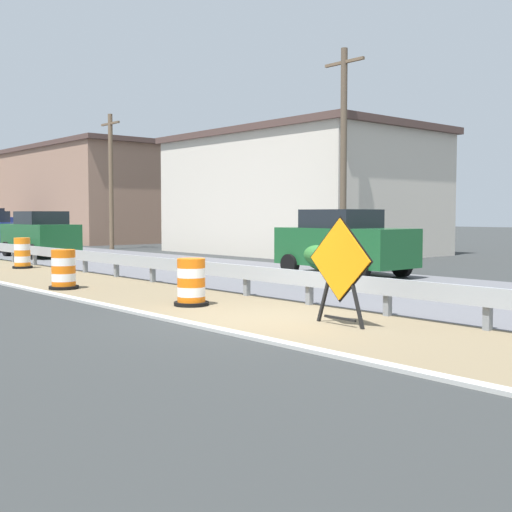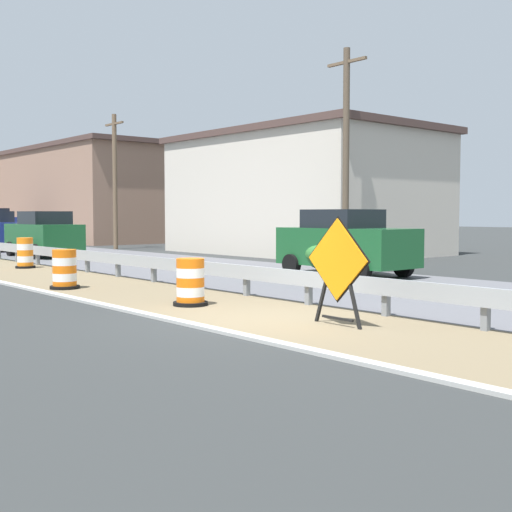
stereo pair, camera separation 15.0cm
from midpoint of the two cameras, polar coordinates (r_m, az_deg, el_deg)
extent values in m
plane|color=#2B2D2D|center=(12.02, -0.37, -5.39)|extent=(160.00, 160.00, 0.00)
cube|color=#706047|center=(12.35, 1.42, -5.14)|extent=(3.41, 120.00, 0.01)
cube|color=#56565B|center=(16.40, 15.38, -3.09)|extent=(7.28, 120.00, 0.00)
cube|color=#ADADA8|center=(11.22, -5.45, -6.03)|extent=(0.20, 120.00, 0.11)
cube|color=#999EA3|center=(13.75, 4.06, -1.95)|extent=(0.08, 46.31, 0.32)
cube|color=slate|center=(11.38, 18.88, -4.31)|extent=(0.12, 0.12, 0.70)
cube|color=slate|center=(12.50, 10.87, -3.48)|extent=(0.12, 0.12, 0.70)
cube|color=slate|center=(13.83, 4.29, -2.75)|extent=(0.12, 0.12, 0.70)
cube|color=slate|center=(15.30, -1.07, -2.12)|extent=(0.12, 0.12, 0.70)
cube|color=slate|center=(16.89, -5.46, -1.60)|extent=(0.12, 0.12, 0.70)
cube|color=slate|center=(18.56, -9.07, -1.16)|extent=(0.12, 0.12, 0.70)
cube|color=slate|center=(20.29, -12.08, -0.79)|extent=(0.12, 0.12, 0.70)
cube|color=slate|center=(22.08, -14.60, -0.47)|extent=(0.12, 0.12, 0.70)
cube|color=slate|center=(23.89, -16.75, -0.21)|extent=(0.12, 0.12, 0.70)
cube|color=slate|center=(25.74, -18.59, 0.02)|extent=(0.12, 0.12, 0.70)
cube|color=slate|center=(27.61, -20.18, 0.22)|extent=(0.12, 0.12, 0.70)
cube|color=black|center=(11.09, 8.12, -3.46)|extent=(0.07, 0.39, 1.06)
cube|color=black|center=(11.58, 5.61, -3.14)|extent=(0.07, 0.39, 1.06)
cube|color=black|center=(11.39, 6.82, -5.31)|extent=(0.07, 0.72, 0.04)
cube|color=orange|center=(11.26, 6.79, -0.29)|extent=(0.09, 1.38, 1.38)
cube|color=black|center=(11.27, 6.85, -0.29)|extent=(0.08, 1.46, 1.46)
cylinder|color=orange|center=(13.78, -5.87, -3.84)|extent=(0.57, 0.57, 0.19)
cylinder|color=white|center=(13.75, -5.87, -3.04)|extent=(0.57, 0.57, 0.19)
cylinder|color=orange|center=(13.73, -5.88, -2.23)|extent=(0.57, 0.57, 0.19)
cylinder|color=white|center=(13.71, -5.88, -1.42)|extent=(0.57, 0.57, 0.19)
cylinder|color=orange|center=(13.70, -5.89, -0.61)|extent=(0.57, 0.57, 0.19)
cylinder|color=black|center=(13.78, -5.87, -4.08)|extent=(0.72, 0.72, 0.08)
cylinder|color=orange|center=(17.41, -16.37, -2.40)|extent=(0.59, 0.59, 0.20)
cylinder|color=white|center=(17.39, -16.38, -1.75)|extent=(0.59, 0.59, 0.20)
cylinder|color=orange|center=(17.38, -16.39, -1.10)|extent=(0.59, 0.59, 0.20)
cylinder|color=white|center=(17.36, -16.40, -0.45)|extent=(0.59, 0.59, 0.20)
cylinder|color=orange|center=(17.35, -16.42, 0.20)|extent=(0.59, 0.59, 0.20)
cylinder|color=black|center=(17.42, -16.37, -2.60)|extent=(0.74, 0.74, 0.08)
cylinder|color=orange|center=(24.43, -19.53, -0.75)|extent=(0.54, 0.54, 0.21)
cylinder|color=white|center=(24.42, -19.54, -0.26)|extent=(0.54, 0.54, 0.21)
cylinder|color=orange|center=(24.41, -19.55, 0.24)|extent=(0.54, 0.54, 0.21)
cylinder|color=white|center=(24.39, -19.56, 0.74)|extent=(0.54, 0.54, 0.21)
cylinder|color=orange|center=(24.39, -19.57, 1.23)|extent=(0.54, 0.54, 0.21)
cylinder|color=black|center=(24.44, -19.52, -0.91)|extent=(0.67, 0.67, 0.08)
cube|color=#195128|center=(20.37, 7.41, 0.80)|extent=(1.95, 4.24, 1.14)
cube|color=black|center=(20.46, 7.08, 3.19)|extent=(1.75, 1.95, 0.56)
cylinder|color=black|center=(20.28, 12.18, -0.88)|extent=(0.22, 0.64, 0.64)
cylinder|color=black|center=(18.76, 8.63, -1.19)|extent=(0.22, 0.64, 0.64)
cylinder|color=black|center=(22.06, 6.36, -0.46)|extent=(0.22, 0.64, 0.64)
cylinder|color=black|center=(20.67, 2.71, -0.71)|extent=(0.22, 0.64, 0.64)
cylinder|color=black|center=(35.44, -20.08, 0.88)|extent=(0.22, 0.64, 0.64)
cylinder|color=black|center=(44.40, -20.32, 1.39)|extent=(0.24, 0.65, 0.64)
cube|color=#195128|center=(30.68, -18.16, 1.57)|extent=(1.89, 4.50, 1.12)
cube|color=black|center=(30.50, -18.06, 3.13)|extent=(1.68, 2.08, 0.56)
cylinder|color=black|center=(31.75, -20.70, 0.57)|extent=(0.22, 0.64, 0.64)
cylinder|color=black|center=(32.42, -17.62, 0.69)|extent=(0.22, 0.64, 0.64)
cylinder|color=black|center=(28.99, -18.71, 0.34)|extent=(0.22, 0.64, 0.64)
cylinder|color=black|center=(29.72, -15.39, 0.48)|extent=(0.22, 0.64, 0.64)
cube|color=beige|center=(32.14, 3.61, 5.11)|extent=(7.88, 12.08, 5.43)
cube|color=#4C3833|center=(32.34, 3.63, 10.19)|extent=(8.20, 12.56, 0.30)
cube|color=#93705B|center=(48.72, -15.06, 4.97)|extent=(6.50, 15.96, 6.25)
cube|color=#4C3833|center=(48.91, -15.13, 8.80)|extent=(6.76, 16.60, 0.30)
cylinder|color=brown|center=(24.62, 7.32, 8.34)|extent=(0.24, 0.24, 7.84)
cube|color=brown|center=(25.13, 7.39, 16.13)|extent=(0.12, 1.80, 0.10)
cylinder|color=brown|center=(36.28, -12.43, 6.20)|extent=(0.24, 0.24, 7.13)
cube|color=brown|center=(36.55, -12.49, 11.01)|extent=(0.12, 1.80, 0.10)
ellipsoid|color=#337533|center=(20.68, 7.44, 0.21)|extent=(2.70, 2.70, 1.32)
camera|label=1|loc=(0.08, -90.28, -0.02)|focal=46.72mm
camera|label=2|loc=(0.08, 89.72, 0.02)|focal=46.72mm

